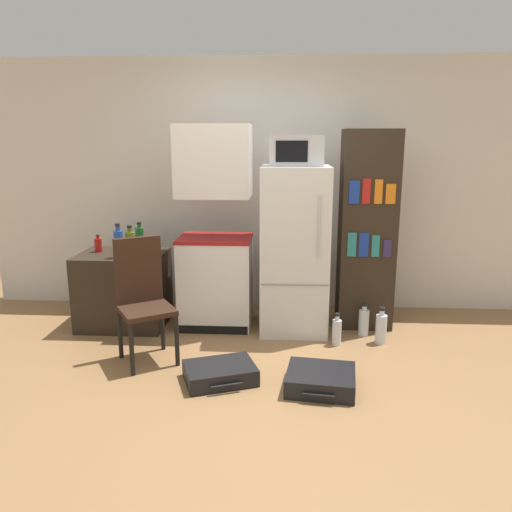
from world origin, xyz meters
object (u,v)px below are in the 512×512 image
at_px(water_bottle_middle, 337,332).
at_px(water_bottle_back, 364,322).
at_px(kitchen_hutch, 215,236).
at_px(bottle_amber_beer, 125,248).
at_px(bookshelf, 367,231).
at_px(suitcase_small_flat, 321,380).
at_px(chair, 142,291).
at_px(bottle_olive_oil, 130,244).
at_px(suitcase_large_flat, 220,373).
at_px(bottle_blue_soda, 119,243).
at_px(microwave, 296,151).
at_px(water_bottle_front, 381,328).
at_px(side_table, 124,289).
at_px(bottle_green_tall, 140,237).
at_px(refrigerator, 294,250).
at_px(bottle_ketchup_red, 98,245).

height_order(water_bottle_middle, water_bottle_back, water_bottle_back).
bearing_deg(kitchen_hutch, bottle_amber_beer, -173.21).
bearing_deg(bookshelf, suitcase_small_flat, -110.39).
relative_size(chair, water_bottle_back, 3.26).
distance_m(bottle_olive_oil, suitcase_large_flat, 1.58).
distance_m(bottle_olive_oil, bottle_blue_soda, 0.11).
distance_m(bottle_amber_beer, suitcase_small_flat, 2.25).
height_order(kitchen_hutch, microwave, kitchen_hutch).
bearing_deg(bookshelf, bottle_amber_beer, -175.41).
relative_size(bottle_amber_beer, suitcase_large_flat, 0.25).
xyz_separation_m(bottle_blue_soda, suitcase_large_flat, (1.05, -0.95, -0.79)).
bearing_deg(water_bottle_front, bottle_olive_oil, 175.49).
bearing_deg(suitcase_large_flat, water_bottle_back, 18.75).
bearing_deg(side_table, bookshelf, 3.36).
height_order(bottle_olive_oil, water_bottle_front, bottle_olive_oil).
bearing_deg(bottle_blue_soda, bookshelf, 7.92).
xyz_separation_m(microwave, chair, (-1.25, -0.75, -1.11)).
relative_size(chair, water_bottle_middle, 3.43).
bearing_deg(microwave, bottle_green_tall, 171.19).
distance_m(refrigerator, microwave, 0.91).
xyz_separation_m(bookshelf, bottle_ketchup_red, (-2.58, -0.09, -0.15)).
distance_m(bottle_amber_beer, suitcase_large_flat, 1.67).
relative_size(bottle_amber_beer, water_bottle_front, 0.45).
bearing_deg(bottle_olive_oil, bottle_amber_beer, 130.31).
height_order(chair, suitcase_small_flat, chair).
relative_size(kitchen_hutch, bottle_blue_soda, 6.01).
height_order(chair, water_bottle_back, chair).
relative_size(kitchen_hutch, chair, 1.90).
distance_m(refrigerator, suitcase_small_flat, 1.41).
height_order(refrigerator, suitcase_small_flat, refrigerator).
relative_size(bottle_green_tall, water_bottle_front, 0.79).
bearing_deg(refrigerator, bookshelf, 11.40).
relative_size(water_bottle_front, water_bottle_back, 1.08).
relative_size(bookshelf, bottle_olive_oil, 6.31).
distance_m(kitchen_hutch, suitcase_large_flat, 1.46).
height_order(side_table, kitchen_hutch, kitchen_hutch).
bearing_deg(bottle_amber_beer, suitcase_small_flat, -33.02).
bearing_deg(side_table, chair, -61.47).
relative_size(bottle_green_tall, suitcase_large_flat, 0.43).
distance_m(bottle_olive_oil, chair, 0.71).
distance_m(chair, water_bottle_front, 2.11).
xyz_separation_m(kitchen_hutch, water_bottle_front, (1.53, -0.39, -0.75)).
bearing_deg(chair, water_bottle_front, -20.29).
xyz_separation_m(bottle_olive_oil, water_bottle_front, (2.29, -0.18, -0.70)).
xyz_separation_m(kitchen_hutch, microwave, (0.75, -0.06, 0.80)).
bearing_deg(water_bottle_middle, chair, -167.61).
xyz_separation_m(side_table, water_bottle_front, (2.43, -0.33, -0.22)).
distance_m(kitchen_hutch, microwave, 1.10).
distance_m(bottle_amber_beer, water_bottle_middle, 2.12).
xyz_separation_m(bottle_blue_soda, suitcase_small_flat, (1.80, -1.03, -0.79)).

